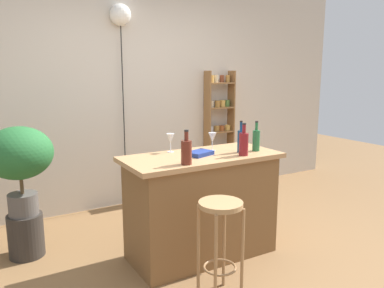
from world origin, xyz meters
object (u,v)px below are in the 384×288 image
bottle_sauce_amber (244,143)px  pendant_globe_light (120,17)px  bottle_vinegar (256,140)px  bottle_soda_blue (241,140)px  wine_glass_center (170,139)px  plant_stool (26,235)px  spice_shelf (219,130)px  cookbook (200,153)px  wine_glass_left (212,138)px  potted_plant (19,157)px  bar_stool (220,228)px  bottle_spirits_clear (186,151)px

bottle_sauce_amber → pendant_globe_light: 2.13m
bottle_vinegar → bottle_soda_blue: bearing=172.3°
wine_glass_center → plant_stool: bearing=156.0°
spice_shelf → cookbook: spice_shelf is taller
spice_shelf → wine_glass_center: bearing=-137.4°
wine_glass_left → bottle_soda_blue: bearing=-44.2°
plant_stool → potted_plant: bearing=0.0°
wine_glass_left → pendant_globe_light: pendant_globe_light is taller
bottle_soda_blue → cookbook: 0.39m
spice_shelf → cookbook: 1.94m
bar_stool → wine_glass_left: (0.40, 0.72, 0.50)m
cookbook → pendant_globe_light: bearing=75.4°
bottle_soda_blue → bottle_spirits_clear: bottle_soda_blue is taller
bottle_soda_blue → cookbook: bearing=168.7°
bottle_soda_blue → wine_glass_left: size_ratio=1.69×
bar_stool → wine_glass_center: (0.05, 0.86, 0.50)m
pendant_globe_light → bottle_vinegar: bearing=-69.2°
bottle_soda_blue → bottle_vinegar: bearing=-7.7°
wine_glass_center → pendant_globe_light: (0.06, 1.30, 1.16)m
potted_plant → cookbook: potted_plant is taller
bottle_spirits_clear → bottle_vinegar: bearing=8.9°
bar_stool → pendant_globe_light: pendant_globe_light is taller
bottle_soda_blue → pendant_globe_light: pendant_globe_light is taller
bottle_sauce_amber → bottle_spirits_clear: 0.57m
potted_plant → wine_glass_center: 1.28m
plant_stool → cookbook: bearing=-29.8°
plant_stool → bottle_spirits_clear: bearing=-42.3°
spice_shelf → bottle_spirits_clear: spice_shelf is taller
bar_stool → cookbook: bearing=71.5°
bar_stool → bottle_spirits_clear: 0.63m
bottle_soda_blue → wine_glass_left: bottle_soda_blue is taller
spice_shelf → bottle_spirits_clear: 2.27m
bar_stool → spice_shelf: spice_shelf is taller
potted_plant → pendant_globe_light: size_ratio=0.33×
bar_stool → bottle_vinegar: bearing=35.6°
plant_stool → bottle_vinegar: bearing=-24.8°
bar_stool → pendant_globe_light: size_ratio=0.31×
spice_shelf → wine_glass_center: 1.88m
wine_glass_left → bottle_vinegar: bearing=-30.4°
bottle_spirits_clear → bottle_soda_blue: bearing=12.8°
pendant_globe_light → plant_stool: bearing=-147.3°
wine_glass_center → pendant_globe_light: pendant_globe_light is taller
potted_plant → pendant_globe_light: bearing=32.7°
potted_plant → bottle_sauce_amber: bottle_sauce_amber is taller
bar_stool → spice_shelf: (1.43, 2.13, 0.30)m
bottle_vinegar → pendant_globe_light: (-0.62, 1.64, 1.18)m
plant_stool → bottle_vinegar: (1.85, -0.85, 0.82)m
bottle_spirits_clear → spice_shelf: bearing=49.5°
potted_plant → cookbook: 1.52m
bottle_sauce_amber → spice_shelf: bearing=61.9°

